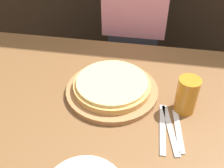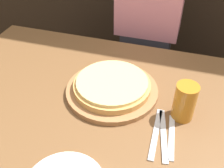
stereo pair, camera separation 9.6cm
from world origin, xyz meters
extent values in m
cylinder|color=#99663D|center=(-0.08, 0.10, 0.73)|extent=(0.34, 0.34, 0.02)
cylinder|color=tan|center=(-0.08, 0.10, 0.76)|extent=(0.29, 0.29, 0.02)
cylinder|color=#E0C175|center=(-0.08, 0.10, 0.77)|extent=(0.26, 0.26, 0.01)
cylinder|color=#B7701E|center=(0.19, 0.06, 0.79)|extent=(0.07, 0.07, 0.13)
cylinder|color=white|center=(0.19, 0.06, 0.85)|extent=(0.07, 0.07, 0.02)
cube|color=silver|center=(0.12, -0.05, 0.73)|extent=(0.02, 0.21, 0.00)
cube|color=silver|center=(0.14, -0.05, 0.73)|extent=(0.06, 0.21, 0.00)
cube|color=silver|center=(0.17, -0.05, 0.73)|extent=(0.04, 0.18, 0.00)
cube|color=#33333D|center=(-0.05, 0.67, 0.35)|extent=(0.26, 0.20, 0.70)
camera|label=1|loc=(0.05, -0.63, 1.38)|focal=42.00mm
camera|label=2|loc=(0.14, -0.61, 1.38)|focal=42.00mm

